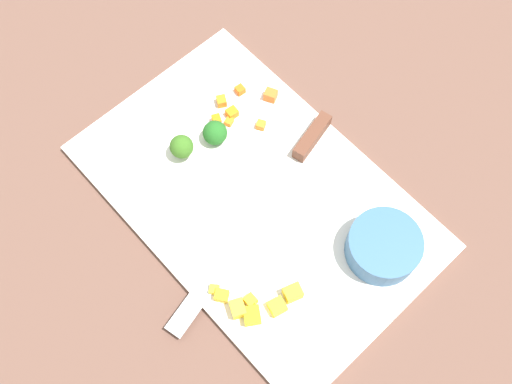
{
  "coord_description": "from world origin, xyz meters",
  "views": [
    {
      "loc": [
        0.24,
        -0.22,
        0.76
      ],
      "look_at": [
        0.0,
        0.0,
        0.02
      ],
      "focal_mm": 41.26,
      "sensor_mm": 36.0,
      "label": 1
    }
  ],
  "objects": [
    {
      "name": "ground_plane",
      "position": [
        0.0,
        0.0,
        0.0
      ],
      "size": [
        4.0,
        4.0,
        0.0
      ],
      "primitive_type": "plane",
      "color": "brown"
    },
    {
      "name": "cutting_board",
      "position": [
        0.0,
        0.0,
        0.01
      ],
      "size": [
        0.49,
        0.31,
        0.01
      ],
      "primitive_type": "cube",
      "color": "white",
      "rests_on": "ground_plane"
    },
    {
      "name": "prep_bowl",
      "position": [
        0.17,
        0.07,
        0.03
      ],
      "size": [
        0.1,
        0.1,
        0.04
      ],
      "primitive_type": "cylinder",
      "color": "#345E88",
      "rests_on": "cutting_board"
    },
    {
      "name": "chef_knife",
      "position": [
        0.01,
        0.05,
        0.02
      ],
      "size": [
        0.11,
        0.37,
        0.02
      ],
      "rotation": [
        0.0,
        0.0,
        4.95
      ],
      "color": "silver",
      "rests_on": "cutting_board"
    },
    {
      "name": "carrot_dice_0",
      "position": [
        -0.14,
        0.06,
        0.02
      ],
      "size": [
        0.02,
        0.02,
        0.01
      ],
      "primitive_type": "cube",
      "rotation": [
        0.0,
        0.0,
        2.63
      ],
      "color": "orange",
      "rests_on": "cutting_board"
    },
    {
      "name": "carrot_dice_1",
      "position": [
        -0.11,
        0.02,
        0.02
      ],
      "size": [
        0.02,
        0.02,
        0.01
      ],
      "primitive_type": "cube",
      "rotation": [
        0.0,
        0.0,
        0.3
      ],
      "color": "orange",
      "rests_on": "cutting_board"
    },
    {
      "name": "carrot_dice_2",
      "position": [
        -0.14,
        0.1,
        0.02
      ],
      "size": [
        0.01,
        0.01,
        0.01
      ],
      "primitive_type": "cube",
      "rotation": [
        0.0,
        0.0,
        3.03
      ],
      "color": "orange",
      "rests_on": "cutting_board"
    },
    {
      "name": "carrot_dice_3",
      "position": [
        -0.1,
        0.12,
        0.02
      ],
      "size": [
        0.02,
        0.02,
        0.02
      ],
      "primitive_type": "cube",
      "rotation": [
        0.0,
        0.0,
        2.03
      ],
      "color": "orange",
      "rests_on": "cutting_board"
    },
    {
      "name": "carrot_dice_4",
      "position": [
        -0.07,
        0.08,
        0.02
      ],
      "size": [
        0.02,
        0.02,
        0.01
      ],
      "primitive_type": "cube",
      "rotation": [
        0.0,
        0.0,
        0.5
      ],
      "color": "orange",
      "rests_on": "cutting_board"
    },
    {
      "name": "carrot_dice_5",
      "position": [
        -0.12,
        0.06,
        0.02
      ],
      "size": [
        0.02,
        0.02,
        0.01
      ],
      "primitive_type": "cube",
      "rotation": [
        0.0,
        0.0,
        1.46
      ],
      "color": "orange",
      "rests_on": "cutting_board"
    },
    {
      "name": "carrot_dice_6",
      "position": [
        -0.11,
        0.05,
        0.02
      ],
      "size": [
        0.01,
        0.02,
        0.01
      ],
      "primitive_type": "cube",
      "rotation": [
        0.0,
        0.0,
        1.92
      ],
      "color": "orange",
      "rests_on": "cutting_board"
    },
    {
      "name": "carrot_dice_7",
      "position": [
        -0.12,
        0.04,
        0.02
      ],
      "size": [
        0.02,
        0.02,
        0.01
      ],
      "primitive_type": "cube",
      "rotation": [
        0.0,
        0.0,
        1.13
      ],
      "color": "orange",
      "rests_on": "cutting_board"
    },
    {
      "name": "pepper_dice_0",
      "position": [
        0.12,
        -0.12,
        0.02
      ],
      "size": [
        0.03,
        0.03,
        0.02
      ],
      "primitive_type": "cube",
      "rotation": [
        0.0,
        0.0,
        0.99
      ],
      "color": "yellow",
      "rests_on": "cutting_board"
    },
    {
      "name": "pepper_dice_1",
      "position": [
        0.06,
        -0.13,
        0.02
      ],
      "size": [
        0.02,
        0.02,
        0.01
      ],
      "primitive_type": "cube",
      "rotation": [
        0.0,
        0.0,
        0.71
      ],
      "color": "yellow",
      "rests_on": "cutting_board"
    },
    {
      "name": "pepper_dice_2",
      "position": [
        0.08,
        -0.13,
        0.02
      ],
      "size": [
        0.02,
        0.02,
        0.02
      ],
      "primitive_type": "cube",
      "rotation": [
        0.0,
        0.0,
        2.19
      ],
      "color": "yellow",
      "rests_on": "cutting_board"
    },
    {
      "name": "pepper_dice_3",
      "position": [
        0.13,
        -0.09,
        0.02
      ],
      "size": [
        0.02,
        0.02,
        0.01
      ],
      "primitive_type": "cube",
      "rotation": [
        0.0,
        0.0,
        2.9
      ],
      "color": "yellow",
      "rests_on": "cutting_board"
    },
    {
      "name": "pepper_dice_4",
      "position": [
        0.14,
        -0.06,
        0.02
      ],
      "size": [
        0.02,
        0.03,
        0.02
      ],
      "primitive_type": "cube",
      "rotation": [
        0.0,
        0.0,
        2.81
      ],
      "color": "yellow",
      "rests_on": "cutting_board"
    },
    {
      "name": "pepper_dice_5",
      "position": [
        0.11,
        -0.11,
        0.02
      ],
      "size": [
        0.02,
        0.01,
        0.01
      ],
      "primitive_type": "cube",
      "rotation": [
        0.0,
        0.0,
        1.53
      ],
      "color": "yellow",
      "rests_on": "cutting_board"
    },
    {
      "name": "pepper_dice_6",
      "position": [
        0.1,
        -0.13,
        0.02
      ],
      "size": [
        0.03,
        0.03,
        0.02
      ],
      "primitive_type": "cube",
      "rotation": [
        0.0,
        0.0,
        1.13
      ],
      "color": "yellow",
      "rests_on": "cutting_board"
    },
    {
      "name": "broccoli_floret_0",
      "position": [
        -0.12,
        -0.03,
        0.03
      ],
      "size": [
        0.03,
        0.03,
        0.04
      ],
      "color": "#8AB667",
      "rests_on": "cutting_board"
    },
    {
      "name": "broccoli_floret_1",
      "position": [
        -0.1,
        0.02,
        0.03
      ],
      "size": [
        0.04,
        0.04,
        0.04
      ],
      "color": "#81B96B",
      "rests_on": "cutting_board"
    }
  ]
}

